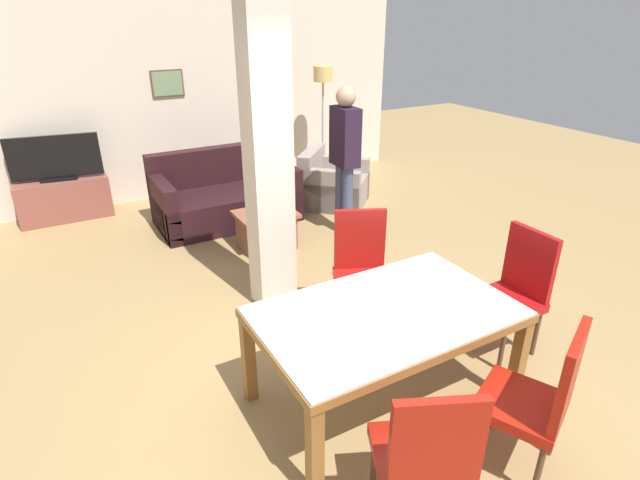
{
  "coord_description": "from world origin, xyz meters",
  "views": [
    {
      "loc": [
        -1.73,
        -2.19,
        2.54
      ],
      "look_at": [
        0.0,
        0.88,
        0.9
      ],
      "focal_mm": 28.0,
      "sensor_mm": 36.0,
      "label": 1
    }
  ],
  "objects": [
    {
      "name": "coffee_table",
      "position": [
        0.32,
        2.69,
        0.22
      ],
      "size": [
        0.66,
        0.53,
        0.43
      ],
      "color": "brown",
      "rests_on": "ground_plane"
    },
    {
      "name": "dining_chair_near_right",
      "position": [
        0.42,
        -0.9,
        0.55
      ],
      "size": [
        0.61,
        0.61,
        1.02
      ],
      "rotation": [
        0.0,
        0.0,
        0.43
      ],
      "color": "#9A180C",
      "rests_on": "ground_plane"
    },
    {
      "name": "bottle",
      "position": [
        0.42,
        2.82,
        0.55
      ],
      "size": [
        0.07,
        0.07,
        0.29
      ],
      "color": "#B2B7BC",
      "rests_on": "coffee_table"
    },
    {
      "name": "sofa",
      "position": [
        0.2,
        3.72,
        0.3
      ],
      "size": [
        1.75,
        0.95,
        0.9
      ],
      "rotation": [
        0.0,
        0.0,
        3.14
      ],
      "color": "black",
      "rests_on": "ground_plane"
    },
    {
      "name": "tv_stand",
      "position": [
        -1.63,
        4.8,
        0.27
      ],
      "size": [
        1.11,
        0.4,
        0.54
      ],
      "color": "brown",
      "rests_on": "ground_plane"
    },
    {
      "name": "ground_plane",
      "position": [
        0.0,
        0.0,
        0.0
      ],
      "size": [
        18.0,
        18.0,
        0.0
      ],
      "primitive_type": "plane",
      "color": "#9D7E4E"
    },
    {
      "name": "armchair",
      "position": [
        1.71,
        3.55,
        0.27
      ],
      "size": [
        1.19,
        1.19,
        0.76
      ],
      "rotation": [
        0.0,
        0.0,
        3.94
      ],
      "color": "gray",
      "rests_on": "ground_plane"
    },
    {
      "name": "floor_lamp",
      "position": [
        2.08,
        4.46,
        1.48
      ],
      "size": [
        0.28,
        0.28,
        1.78
      ],
      "color": "#B7B7BC",
      "rests_on": "ground_plane"
    },
    {
      "name": "dining_table",
      "position": [
        0.0,
        0.0,
        0.61
      ],
      "size": [
        1.69,
        1.04,
        0.75
      ],
      "color": "brown",
      "rests_on": "ground_plane"
    },
    {
      "name": "tv_screen",
      "position": [
        -1.63,
        4.8,
        0.82
      ],
      "size": [
        1.08,
        0.26,
        0.57
      ],
      "rotation": [
        0.0,
        0.0,
        2.99
      ],
      "color": "black",
      "rests_on": "tv_stand"
    },
    {
      "name": "divider_pillar",
      "position": [
        -0.1,
        1.59,
        1.35
      ],
      "size": [
        0.35,
        0.29,
        2.7
      ],
      "color": "beige",
      "rests_on": "ground_plane"
    },
    {
      "name": "dining_chair_far_right",
      "position": [
        0.42,
        0.9,
        0.55
      ],
      "size": [
        0.61,
        0.61,
        1.02
      ],
      "rotation": [
        0.0,
        0.0,
        2.71
      ],
      "color": "maroon",
      "rests_on": "ground_plane"
    },
    {
      "name": "back_wall",
      "position": [
        -0.0,
        5.08,
        1.35
      ],
      "size": [
        7.2,
        0.09,
        2.7
      ],
      "color": "beige",
      "rests_on": "ground_plane"
    },
    {
      "name": "dining_chair_near_left",
      "position": [
        -0.42,
        -0.91,
        0.55
      ],
      "size": [
        0.61,
        0.61,
        1.02
      ],
      "rotation": [
        0.0,
        0.0,
        -0.43
      ],
      "color": "maroon",
      "rests_on": "ground_plane"
    },
    {
      "name": "dining_chair_head_right",
      "position": [
        1.26,
        0.0,
        0.55
      ],
      "size": [
        0.46,
        0.46,
        1.02
      ],
      "rotation": [
        0.0,
        0.0,
        1.57
      ],
      "color": "maroon",
      "rests_on": "ground_plane"
    },
    {
      "name": "standing_person",
      "position": [
        1.34,
        2.65,
        1.02
      ],
      "size": [
        0.24,
        0.39,
        1.76
      ],
      "rotation": [
        0.0,
        0.0,
        1.53
      ],
      "color": "#404768",
      "rests_on": "ground_plane"
    }
  ]
}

